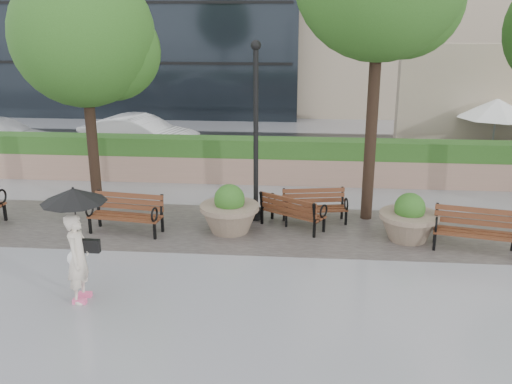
# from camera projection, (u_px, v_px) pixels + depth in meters

# --- Properties ---
(ground) EXTENTS (100.00, 100.00, 0.00)m
(ground) POSITION_uv_depth(u_px,v_px,m) (227.00, 285.00, 10.87)
(ground) COLOR gray
(ground) RESTS_ON ground
(cobble_strip) EXTENTS (28.00, 3.20, 0.01)m
(cobble_strip) POSITION_uv_depth(u_px,v_px,m) (244.00, 228.00, 13.72)
(cobble_strip) COLOR #383330
(cobble_strip) RESTS_ON ground
(hedge_wall) EXTENTS (24.00, 0.80, 1.35)m
(hedge_wall) POSITION_uv_depth(u_px,v_px,m) (258.00, 161.00, 17.32)
(hedge_wall) COLOR #997563
(hedge_wall) RESTS_ON ground
(asphalt_street) EXTENTS (40.00, 7.00, 0.00)m
(asphalt_street) POSITION_uv_depth(u_px,v_px,m) (267.00, 151.00, 21.32)
(asphalt_street) COLOR black
(asphalt_street) RESTS_ON ground
(bench_1) EXTENTS (1.77, 0.90, 0.91)m
(bench_1) POSITION_uv_depth(u_px,v_px,m) (126.00, 222.00, 13.37)
(bench_1) COLOR #5A2D1A
(bench_1) RESTS_ON ground
(bench_2) EXTENTS (1.65, 1.35, 0.84)m
(bench_2) POSITION_uv_depth(u_px,v_px,m) (292.00, 218.00, 13.66)
(bench_2) COLOR #5A2D1A
(bench_2) RESTS_ON ground
(bench_3) EXTENTS (1.63, 0.87, 0.83)m
(bench_3) POSITION_uv_depth(u_px,v_px,m) (315.00, 214.00, 14.00)
(bench_3) COLOR #5A2D1A
(bench_3) RESTS_ON ground
(bench_4) EXTENTS (1.81, 1.03, 0.92)m
(bench_4) POSITION_uv_depth(u_px,v_px,m) (474.00, 239.00, 12.36)
(bench_4) COLOR #5A2D1A
(bench_4) RESTS_ON ground
(planter_left) EXTENTS (1.39, 1.39, 1.17)m
(planter_left) POSITION_uv_depth(u_px,v_px,m) (230.00, 214.00, 13.38)
(planter_left) COLOR #7F6B56
(planter_left) RESTS_ON ground
(planter_right) EXTENTS (1.33, 1.33, 1.12)m
(planter_right) POSITION_uv_depth(u_px,v_px,m) (409.00, 222.00, 12.90)
(planter_right) COLOR #7F6B56
(planter_right) RESTS_ON ground
(lamppost) EXTENTS (0.28, 0.28, 4.37)m
(lamppost) POSITION_uv_depth(u_px,v_px,m) (256.00, 144.00, 13.73)
(lamppost) COLOR black
(lamppost) RESTS_ON ground
(tree_0) EXTENTS (3.64, 3.57, 6.21)m
(tree_0) POSITION_uv_depth(u_px,v_px,m) (90.00, 40.00, 14.30)
(tree_0) COLOR black
(tree_0) RESTS_ON ground
(patio_umb_white) EXTENTS (2.50, 2.50, 2.30)m
(patio_umb_white) POSITION_uv_depth(u_px,v_px,m) (497.00, 109.00, 18.42)
(patio_umb_white) COLOR black
(patio_umb_white) RESTS_ON ground
(car_left) EXTENTS (4.70, 2.41, 1.31)m
(car_left) POSITION_uv_depth(u_px,v_px,m) (1.00, 136.00, 20.75)
(car_left) COLOR silver
(car_left) RESTS_ON ground
(car_right) EXTENTS (4.56, 2.41, 1.43)m
(car_right) POSITION_uv_depth(u_px,v_px,m) (140.00, 136.00, 20.57)
(car_right) COLOR silver
(car_right) RESTS_ON ground
(pedestrian) EXTENTS (1.14, 1.14, 2.09)m
(pedestrian) POSITION_uv_depth(u_px,v_px,m) (77.00, 234.00, 9.96)
(pedestrian) COLOR beige
(pedestrian) RESTS_ON ground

